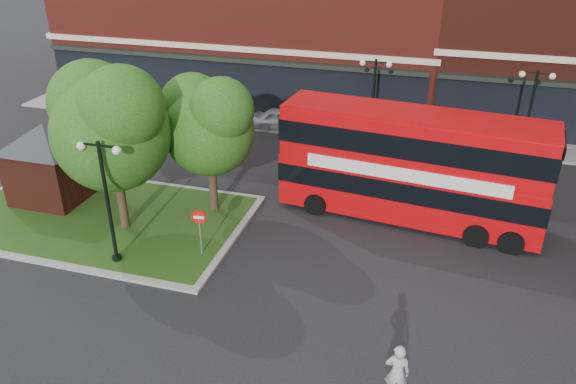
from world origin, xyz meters
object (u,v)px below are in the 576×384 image
(car_silver, at_px, (284,119))
(car_white, at_px, (410,140))
(woman, at_px, (397,373))
(bus, at_px, (411,159))

(car_silver, xyz_separation_m, car_white, (7.68, -1.27, 0.04))
(woman, distance_m, car_silver, 21.26)
(woman, height_order, car_white, woman)
(bus, height_order, car_silver, bus)
(woman, bearing_deg, car_silver, -67.49)
(woman, xyz_separation_m, car_silver, (-8.98, 19.27, -0.29))
(bus, distance_m, woman, 10.58)
(car_white, bearing_deg, woman, -170.59)
(woman, relative_size, car_silver, 0.49)
(woman, bearing_deg, bus, -88.28)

